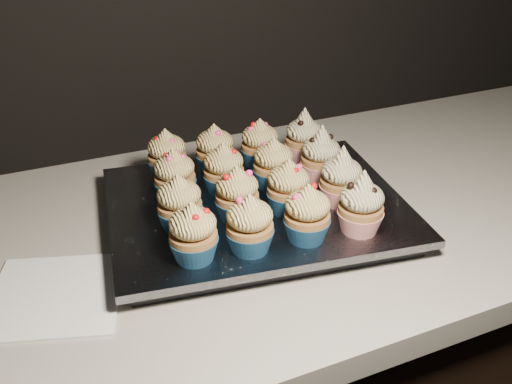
{
  "coord_description": "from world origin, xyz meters",
  "views": [
    {
      "loc": [
        -0.51,
        1.0,
        1.37
      ],
      "look_at": [
        -0.22,
        1.68,
        0.95
      ],
      "focal_mm": 40.0,
      "sensor_mm": 36.0,
      "label": 1
    }
  ],
  "objects": [
    {
      "name": "cabinet",
      "position": [
        0.0,
        1.7,
        0.43
      ],
      "size": [
        2.4,
        0.6,
        0.86
      ],
      "primitive_type": "cube",
      "color": "black",
      "rests_on": "ground"
    },
    {
      "name": "worktop",
      "position": [
        0.0,
        1.7,
        0.88
      ],
      "size": [
        2.44,
        0.64,
        0.04
      ],
      "primitive_type": "cube",
      "color": "beige",
      "rests_on": "cabinet"
    },
    {
      "name": "napkin",
      "position": [
        -0.52,
        1.62,
        0.9
      ],
      "size": [
        0.2,
        0.2,
        0.0
      ],
      "primitive_type": "cube",
      "rotation": [
        0.0,
        0.0,
        -0.31
      ],
      "color": "white",
      "rests_on": "worktop"
    },
    {
      "name": "baking_tray",
      "position": [
        -0.22,
        1.68,
        0.91
      ],
      "size": [
        0.44,
        0.36,
        0.02
      ],
      "primitive_type": "cube",
      "rotation": [
        0.0,
        0.0,
        -0.14
      ],
      "color": "black",
      "rests_on": "worktop"
    },
    {
      "name": "foil_lining",
      "position": [
        -0.22,
        1.68,
        0.93
      ],
      "size": [
        0.48,
        0.4,
        0.01
      ],
      "primitive_type": "cube",
      "rotation": [
        0.0,
        0.0,
        -0.14
      ],
      "color": "silver",
      "rests_on": "baking_tray"
    },
    {
      "name": "cupcake_0",
      "position": [
        -0.35,
        1.58,
        0.97
      ],
      "size": [
        0.06,
        0.06,
        0.08
      ],
      "color": "navy",
      "rests_on": "foil_lining"
    },
    {
      "name": "cupcake_1",
      "position": [
        -0.27,
        1.57,
        0.97
      ],
      "size": [
        0.06,
        0.06,
        0.08
      ],
      "color": "navy",
      "rests_on": "foil_lining"
    },
    {
      "name": "cupcake_2",
      "position": [
        -0.19,
        1.56,
        0.97
      ],
      "size": [
        0.06,
        0.06,
        0.08
      ],
      "color": "navy",
      "rests_on": "foil_lining"
    },
    {
      "name": "cupcake_3",
      "position": [
        -0.12,
        1.55,
        0.97
      ],
      "size": [
        0.06,
        0.06,
        0.1
      ],
      "color": "red",
      "rests_on": "foil_lining"
    },
    {
      "name": "cupcake_4",
      "position": [
        -0.34,
        1.66,
        0.97
      ],
      "size": [
        0.06,
        0.06,
        0.08
      ],
      "color": "navy",
      "rests_on": "foil_lining"
    },
    {
      "name": "cupcake_5",
      "position": [
        -0.26,
        1.65,
        0.97
      ],
      "size": [
        0.06,
        0.06,
        0.08
      ],
      "color": "navy",
      "rests_on": "foil_lining"
    },
    {
      "name": "cupcake_6",
      "position": [
        -0.18,
        1.64,
        0.97
      ],
      "size": [
        0.06,
        0.06,
        0.08
      ],
      "color": "navy",
      "rests_on": "foil_lining"
    },
    {
      "name": "cupcake_7",
      "position": [
        -0.1,
        1.63,
        0.97
      ],
      "size": [
        0.06,
        0.06,
        0.1
      ],
      "color": "red",
      "rests_on": "foil_lining"
    },
    {
      "name": "cupcake_8",
      "position": [
        -0.32,
        1.74,
        0.97
      ],
      "size": [
        0.06,
        0.06,
        0.08
      ],
      "color": "navy",
      "rests_on": "foil_lining"
    },
    {
      "name": "cupcake_9",
      "position": [
        -0.25,
        1.73,
        0.97
      ],
      "size": [
        0.06,
        0.06,
        0.08
      ],
      "color": "navy",
      "rests_on": "foil_lining"
    },
    {
      "name": "cupcake_10",
      "position": [
        -0.17,
        1.72,
        0.97
      ],
      "size": [
        0.06,
        0.06,
        0.08
      ],
      "color": "navy",
      "rests_on": "foil_lining"
    },
    {
      "name": "cupcake_11",
      "position": [
        -0.09,
        1.71,
        0.97
      ],
      "size": [
        0.06,
        0.06,
        0.1
      ],
      "color": "red",
      "rests_on": "foil_lining"
    },
    {
      "name": "cupcake_12",
      "position": [
        -0.31,
        1.81,
        0.97
      ],
      "size": [
        0.06,
        0.06,
        0.08
      ],
      "color": "navy",
      "rests_on": "foil_lining"
    },
    {
      "name": "cupcake_13",
      "position": [
        -0.24,
        1.8,
        0.97
      ],
      "size": [
        0.06,
        0.06,
        0.08
      ],
      "color": "navy",
      "rests_on": "foil_lining"
    },
    {
      "name": "cupcake_14",
      "position": [
        -0.16,
        1.79,
        0.97
      ],
      "size": [
        0.06,
        0.06,
        0.08
      ],
      "color": "navy",
      "rests_on": "foil_lining"
    },
    {
      "name": "cupcake_15",
      "position": [
        -0.08,
        1.78,
        0.97
      ],
      "size": [
        0.06,
        0.06,
        0.1
      ],
      "color": "red",
      "rests_on": "foil_lining"
    }
  ]
}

